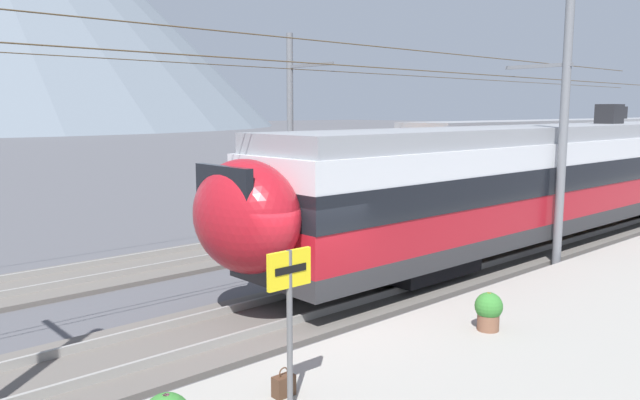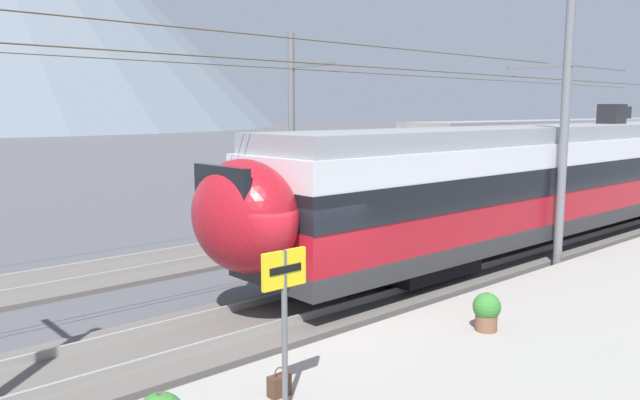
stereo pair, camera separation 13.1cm
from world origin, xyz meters
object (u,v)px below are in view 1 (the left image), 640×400
handbag_near_sign (284,385)px  potted_plant_by_shelter (489,309)px  train_near_platform (549,176)px  catenary_mast_mid (560,115)px  platform_sign (289,294)px  catenary_mast_far_side (293,125)px  train_far_track (578,150)px

handbag_near_sign → potted_plant_by_shelter: (4.51, -0.43, 0.24)m
train_near_platform → handbag_near_sign: train_near_platform is taller
train_near_platform → handbag_near_sign: 14.10m
train_near_platform → catenary_mast_mid: bearing=-148.4°
handbag_near_sign → catenary_mast_mid: bearing=8.9°
platform_sign → handbag_near_sign: (0.22, 0.41, -1.48)m
train_near_platform → catenary_mast_mid: 3.57m
handbag_near_sign → train_near_platform: bearing=13.6°
potted_plant_by_shelter → catenary_mast_mid: bearing=18.3°
catenary_mast_mid → handbag_near_sign: (-11.06, -1.74, -3.77)m
catenary_mast_far_side → train_far_track: bearing=-6.1°
platform_sign → potted_plant_by_shelter: platform_sign is taller
catenary_mast_mid → catenary_mast_far_side: (-1.74, 9.30, -0.42)m
train_near_platform → train_far_track: bearing=22.5°
train_near_platform → potted_plant_by_shelter: (-9.08, -3.72, -1.54)m
catenary_mast_far_side → platform_sign: 15.02m
train_near_platform → handbag_near_sign: bearing=-166.4°
train_near_platform → catenary_mast_mid: catenary_mast_mid is taller
train_near_platform → potted_plant_by_shelter: size_ratio=35.26×
platform_sign → potted_plant_by_shelter: (4.73, -0.02, -1.24)m
catenary_mast_mid → train_far_track: bearing=24.0°
catenary_mast_far_side → train_near_platform: bearing=-61.1°
train_near_platform → platform_sign: bearing=-165.0°
potted_plant_by_shelter → train_far_track: bearing=22.4°
train_far_track → platform_sign: size_ratio=13.31×
catenary_mast_far_side → handbag_near_sign: catenary_mast_far_side is taller
catenary_mast_far_side → potted_plant_by_shelter: bearing=-112.8°
catenary_mast_far_side → handbag_near_sign: bearing=-130.2°
handbag_near_sign → catenary_mast_far_side: bearing=49.8°
train_far_track → handbag_near_sign: bearing=-161.8°
potted_plant_by_shelter → platform_sign: bearing=179.8°
train_far_track → catenary_mast_mid: catenary_mast_mid is taller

